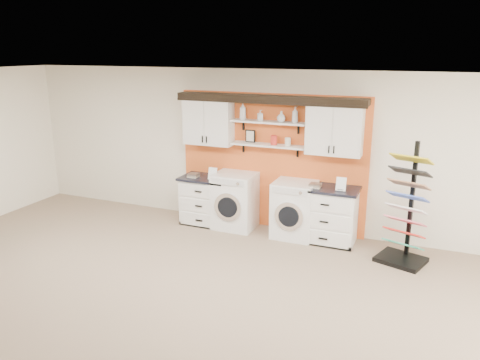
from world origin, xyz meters
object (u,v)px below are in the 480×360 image
at_px(dryer, 294,209).
at_px(sample_rack, 405,226).
at_px(base_cabinet_left, 206,200).
at_px(washer, 235,201).
at_px(base_cabinet_right, 328,215).

distance_m(dryer, sample_rack, 1.84).
bearing_deg(base_cabinet_left, washer, -0.34).
xyz_separation_m(base_cabinet_left, dryer, (1.68, -0.00, 0.04)).
bearing_deg(base_cabinet_right, dryer, -179.67).
bearing_deg(washer, sample_rack, -6.49).
distance_m(base_cabinet_left, base_cabinet_right, 2.26).
relative_size(base_cabinet_right, sample_rack, 0.52).
distance_m(washer, dryer, 1.10).
bearing_deg(washer, base_cabinet_left, 179.66).
height_order(washer, dryer, washer).
bearing_deg(base_cabinet_right, washer, -179.89).
bearing_deg(sample_rack, washer, -168.20).
bearing_deg(base_cabinet_left, sample_rack, -5.47).
relative_size(base_cabinet_right, dryer, 0.99).
height_order(base_cabinet_left, washer, washer).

